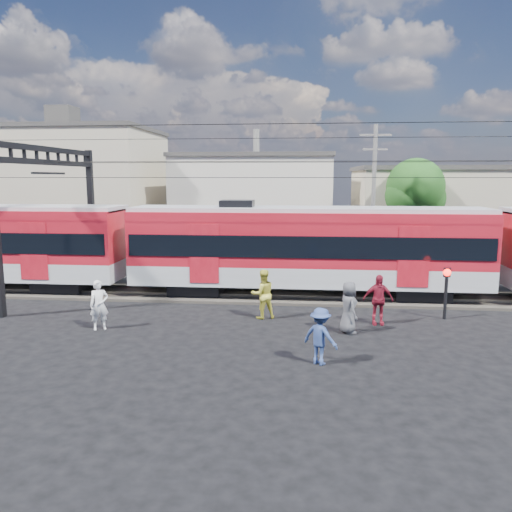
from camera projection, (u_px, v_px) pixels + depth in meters
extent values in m
plane|color=black|center=(238.00, 356.00, 15.53)|extent=(120.00, 120.00, 0.00)
cube|color=#2D2823|center=(260.00, 295.00, 23.39)|extent=(70.00, 3.40, 0.12)
cube|color=#59544C|center=(259.00, 296.00, 22.63)|extent=(70.00, 0.12, 0.12)
cube|color=#59544C|center=(262.00, 289.00, 24.11)|extent=(70.00, 0.12, 0.12)
cube|color=black|center=(65.00, 285.00, 24.25)|extent=(2.40, 2.20, 0.70)
cube|color=black|center=(198.00, 287.00, 23.63)|extent=(2.40, 2.20, 0.70)
cube|color=black|center=(419.00, 292.00, 22.66)|extent=(2.40, 2.20, 0.70)
cube|color=#9FA2A7|center=(306.00, 273.00, 23.02)|extent=(16.00, 3.00, 0.90)
cube|color=maroon|center=(307.00, 237.00, 22.76)|extent=(16.00, 3.00, 2.40)
cube|color=black|center=(307.00, 243.00, 22.80)|extent=(15.68, 3.08, 0.95)
cube|color=#9FA2A7|center=(307.00, 210.00, 22.56)|extent=(16.00, 2.60, 0.25)
cube|color=black|center=(92.00, 213.00, 28.22)|extent=(0.30, 0.30, 7.00)
cube|color=black|center=(47.00, 149.00, 23.28)|extent=(0.25, 9.30, 0.25)
cube|color=black|center=(48.00, 162.00, 23.37)|extent=(0.25, 9.30, 0.25)
cylinder|color=black|center=(259.00, 178.00, 21.85)|extent=(70.00, 0.03, 0.03)
cylinder|color=black|center=(262.00, 178.00, 23.23)|extent=(70.00, 0.03, 0.03)
cylinder|color=black|center=(259.00, 161.00, 21.74)|extent=(70.00, 0.03, 0.03)
cylinder|color=black|center=(262.00, 162.00, 23.12)|extent=(70.00, 0.03, 0.03)
cylinder|color=black|center=(252.00, 124.00, 18.78)|extent=(70.00, 0.03, 0.03)
cylinder|color=black|center=(266.00, 138.00, 25.67)|extent=(70.00, 0.03, 0.03)
cube|color=#BBAD8F|center=(67.00, 190.00, 40.03)|extent=(14.00, 10.00, 9.00)
cube|color=#3F3D3A|center=(64.00, 131.00, 39.30)|extent=(14.28, 10.20, 0.30)
cube|color=beige|center=(256.00, 202.00, 41.72)|extent=(12.00, 12.00, 7.00)
cube|color=#3F3D3A|center=(256.00, 157.00, 41.15)|extent=(12.24, 12.24, 0.30)
cube|color=#BBAD8F|center=(465.00, 211.00, 37.34)|extent=(16.00, 10.00, 6.00)
cube|color=#3F3D3A|center=(468.00, 169.00, 36.85)|extent=(16.32, 10.20, 0.30)
cylinder|color=slate|center=(373.00, 199.00, 29.05)|extent=(0.24, 0.24, 8.50)
cube|color=slate|center=(376.00, 135.00, 28.48)|extent=(1.80, 0.12, 0.12)
cube|color=slate|center=(375.00, 149.00, 28.60)|extent=(1.40, 0.12, 0.12)
cylinder|color=#382619|center=(413.00, 233.00, 32.08)|extent=(0.36, 0.36, 3.92)
sphere|color=#184B15|center=(415.00, 187.00, 31.62)|extent=(3.64, 3.64, 3.64)
sphere|color=#184B15|center=(423.00, 198.00, 31.96)|extent=(2.80, 2.80, 2.80)
imported|color=silver|center=(99.00, 305.00, 18.17)|extent=(0.79, 0.70, 1.82)
imported|color=gold|center=(263.00, 294.00, 19.59)|extent=(1.16, 1.04, 1.96)
imported|color=navy|center=(320.00, 336.00, 14.77)|extent=(1.28, 1.13, 1.72)
imported|color=maroon|center=(378.00, 300.00, 18.76)|extent=(1.15, 0.53, 1.92)
imported|color=#46464A|center=(348.00, 307.00, 17.74)|extent=(0.86, 1.06, 1.87)
cylinder|color=black|center=(446.00, 295.00, 19.46)|extent=(0.13, 0.13, 1.92)
sphere|color=#FF140C|center=(447.00, 272.00, 19.32)|extent=(0.30, 0.30, 0.30)
cube|color=black|center=(447.00, 272.00, 19.32)|extent=(0.27, 0.06, 0.37)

